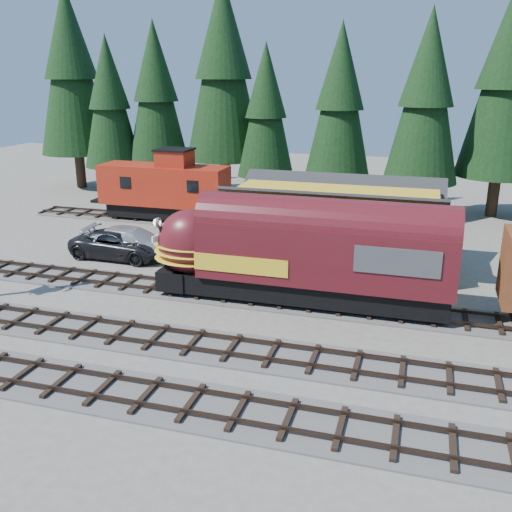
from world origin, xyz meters
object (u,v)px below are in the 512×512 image
(locomotive, at_px, (292,257))
(caboose, at_px, (165,188))
(pickup_truck_a, at_px, (120,244))
(pickup_truck_b, at_px, (133,242))
(depot, at_px, (335,220))

(locomotive, distance_m, caboose, 19.58)
(pickup_truck_a, relative_size, pickup_truck_b, 1.00)
(locomotive, bearing_deg, pickup_truck_a, 160.92)
(locomotive, relative_size, pickup_truck_b, 2.42)
(caboose, height_order, pickup_truck_b, caboose)
(pickup_truck_a, bearing_deg, pickup_truck_b, -46.01)
(pickup_truck_a, bearing_deg, depot, -79.05)
(depot, height_order, locomotive, depot)
(locomotive, height_order, pickup_truck_a, locomotive)
(caboose, bearing_deg, locomotive, -45.66)
(caboose, bearing_deg, depot, -26.81)
(pickup_truck_b, bearing_deg, caboose, 10.23)
(depot, bearing_deg, pickup_truck_a, -170.57)
(pickup_truck_a, xyz_separation_m, pickup_truck_b, (0.59, 0.54, 0.04))
(pickup_truck_a, height_order, pickup_truck_b, pickup_truck_b)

